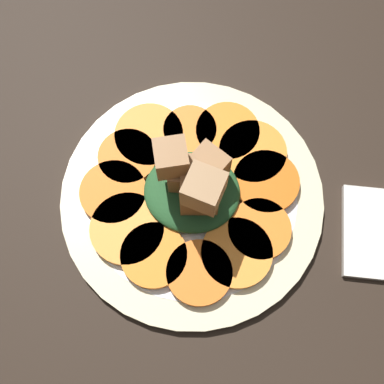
{
  "coord_description": "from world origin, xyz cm",
  "views": [
    {
      "loc": [
        -1.97,
        18.35,
        55.2
      ],
      "look_at": [
        0.0,
        0.0,
        4.1
      ],
      "focal_mm": 45.0,
      "sensor_mm": 36.0,
      "label": 1
    }
  ],
  "objects": [
    {
      "name": "carrot_slice_4",
      "position": [
        8.98,
        0.79,
        3.55
      ],
      "size": [
        7.65,
        7.65,
        0.89
      ],
      "primitive_type": "cylinder",
      "color": "orange",
      "rests_on": "plate"
    },
    {
      "name": "carrot_slice_1",
      "position": [
        1.11,
        -8.01,
        3.55
      ],
      "size": [
        6.39,
        6.39,
        0.89
      ],
      "primitive_type": "cylinder",
      "color": "orange",
      "rests_on": "plate"
    },
    {
      "name": "carrot_slice_8",
      "position": [
        -5.59,
        6.31,
        3.55
      ],
      "size": [
        7.86,
        7.86,
        0.89
      ],
      "primitive_type": "cylinder",
      "color": "orange",
      "rests_on": "plate"
    },
    {
      "name": "carrot_slice_6",
      "position": [
        3.38,
        7.55,
        3.55
      ],
      "size": [
        7.33,
        7.33,
        0.89
      ],
      "primitive_type": "cylinder",
      "color": "orange",
      "rests_on": "plate"
    },
    {
      "name": "carrot_slice_10",
      "position": [
        -8.31,
        -2.35,
        3.55
      ],
      "size": [
        7.68,
        7.68,
        0.89
      ],
      "primitive_type": "cylinder",
      "color": "orange",
      "rests_on": "plate"
    },
    {
      "name": "carrot_slice_5",
      "position": [
        6.73,
        4.89,
        3.55
      ],
      "size": [
        8.31,
        8.31,
        0.89
      ],
      "primitive_type": "cylinder",
      "color": "#F99438",
      "rests_on": "plate"
    },
    {
      "name": "table_slab",
      "position": [
        0.0,
        0.0,
        1.0
      ],
      "size": [
        120.0,
        120.0,
        2.0
      ],
      "primitive_type": "cube",
      "color": "black",
      "rests_on": "ground"
    },
    {
      "name": "carrot_slice_0",
      "position": [
        -3.39,
        -8.32,
        3.55
      ],
      "size": [
        7.63,
        7.63,
        0.89
      ],
      "primitive_type": "cylinder",
      "color": "orange",
      "rests_on": "plate"
    },
    {
      "name": "center_pile",
      "position": [
        -0.22,
        0.0,
        6.42
      ],
      "size": [
        10.89,
        9.8,
        9.66
      ],
      "color": "#235128",
      "rests_on": "plate"
    },
    {
      "name": "carrot_slice_9",
      "position": [
        -7.89,
        3.38,
        3.55
      ],
      "size": [
        7.06,
        7.06,
        0.89
      ],
      "primitive_type": "cylinder",
      "color": "orange",
      "rests_on": "plate"
    },
    {
      "name": "fork",
      "position": [
        -1.76,
        -7.29,
        3.3
      ],
      "size": [
        18.61,
        6.95,
        0.4
      ],
      "rotation": [
        0.0,
        0.0,
        -0.29
      ],
      "color": "#B2B2B7",
      "rests_on": "plate"
    },
    {
      "name": "carrot_slice_3",
      "position": [
        8.01,
        -3.77,
        3.55
      ],
      "size": [
        6.95,
        6.95,
        0.89
      ],
      "primitive_type": "cylinder",
      "color": "orange",
      "rests_on": "plate"
    },
    {
      "name": "carrot_slice_7",
      "position": [
        -1.74,
        8.92,
        3.55
      ],
      "size": [
        7.19,
        7.19,
        0.89
      ],
      "primitive_type": "cylinder",
      "color": "orange",
      "rests_on": "plate"
    },
    {
      "name": "carrot_slice_11",
      "position": [
        -6.54,
        -5.96,
        3.55
      ],
      "size": [
        8.0,
        8.0,
        0.89
      ],
      "primitive_type": "cylinder",
      "color": "orange",
      "rests_on": "plate"
    },
    {
      "name": "carrot_slice_2",
      "position": [
        5.9,
        -6.84,
        3.55
      ],
      "size": [
        8.19,
        8.19,
        0.89
      ],
      "primitive_type": "cylinder",
      "color": "orange",
      "rests_on": "plate"
    },
    {
      "name": "plate",
      "position": [
        0.0,
        0.0,
        2.52
      ],
      "size": [
        30.35,
        30.35,
        1.05
      ],
      "color": "beige",
      "rests_on": "table_slab"
    }
  ]
}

